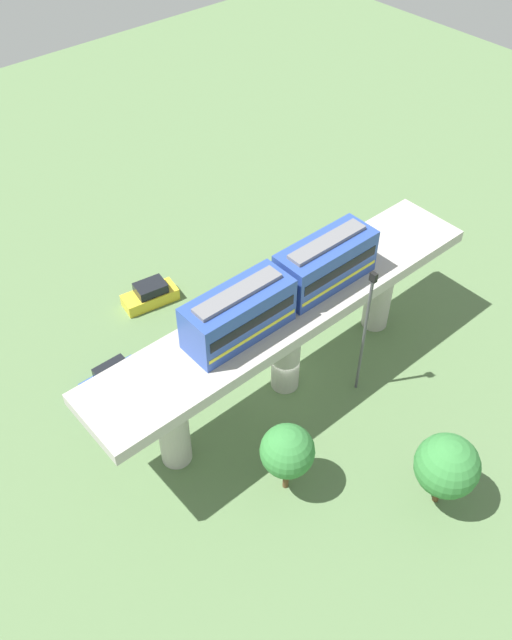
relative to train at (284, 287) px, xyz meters
name	(u,v)px	position (x,y,z in m)	size (l,w,h in m)	color
ground_plane	(285,384)	(0.00, 0.44, -9.12)	(120.00, 120.00, 0.00)	#5B7A4C
viaduct	(287,325)	(0.00, 0.44, -3.40)	(5.20, 28.00, 7.59)	#B7B2AA
train	(284,287)	(0.00, 0.00, 0.00)	(2.64, 13.55, 3.24)	#2D4CA5
parked_car_black	(259,287)	(-8.10, 5.18, -8.38)	(2.44, 4.43, 1.76)	black
parked_car_blue	(113,379)	(-7.46, -8.51, -8.38)	(1.83, 4.21, 1.76)	#284CB7
parked_car_yellow	(150,295)	(-12.86, -1.79, -8.38)	(2.46, 4.44, 1.76)	yellow
tree_near_viaduct	(287,451)	(5.94, -4.95, -5.53)	(3.17, 3.17, 5.20)	brown
tree_mid_lot	(447,466)	(12.43, 1.12, -5.57)	(3.68, 3.68, 5.41)	brown
signal_post	(365,329)	(3.40, 3.94, -3.50)	(0.44, 0.28, 10.19)	#4C4C51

